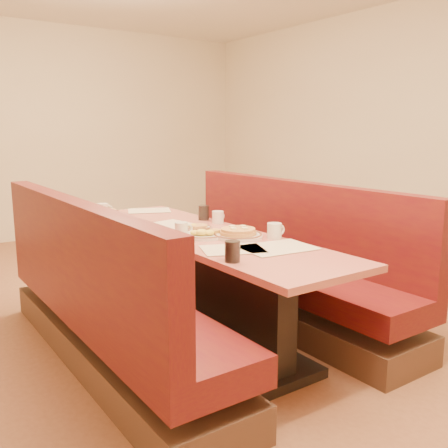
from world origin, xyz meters
TOP-DOWN VIEW (x-y plane):
  - ground at (0.00, 0.00)m, footprint 8.00×8.00m
  - room_envelope at (0.00, 0.00)m, footprint 6.04×8.04m
  - diner_table at (0.00, 0.00)m, footprint 0.70×2.50m
  - booth_left at (-0.73, 0.00)m, footprint 0.55×2.50m
  - booth_right at (0.73, 0.00)m, footprint 0.55×2.50m
  - placemat_near_left at (-0.12, -0.52)m, footprint 0.43×0.38m
  - placemat_near_right at (0.12, -0.64)m, footprint 0.46×0.36m
  - placemat_far_left at (-0.12, 0.35)m, footprint 0.50×0.41m
  - placemat_far_right at (0.12, 1.05)m, footprint 0.44×0.39m
  - pancake_plate at (0.11, -0.26)m, footprint 0.32×0.32m
  - eggs_plate at (-0.06, -0.11)m, footprint 0.31×0.31m
  - extra_plate_mid at (0.04, 0.13)m, footprint 0.20×0.20m
  - extra_plate_far at (-0.26, 1.10)m, footprint 0.24×0.24m
  - coffee_mug_a at (0.28, -0.42)m, footprint 0.13×0.09m
  - coffee_mug_b at (-0.17, -0.02)m, footprint 0.12×0.09m
  - coffee_mug_c at (0.28, 0.23)m, footprint 0.12×0.09m
  - coffee_mug_d at (-0.28, 1.10)m, footprint 0.12×0.09m
  - soda_tumbler_near at (-0.28, -0.73)m, footprint 0.08×0.08m
  - soda_tumbler_mid at (0.27, 0.41)m, footprint 0.08×0.08m

SIDE VIEW (x-z plane):
  - ground at x=0.00m, z-range 0.00..0.00m
  - booth_left at x=-0.73m, z-range -0.16..0.89m
  - booth_right at x=0.73m, z-range -0.16..0.89m
  - diner_table at x=0.00m, z-range 0.00..0.75m
  - placemat_near_left at x=-0.12m, z-range 0.75..0.76m
  - placemat_near_right at x=0.12m, z-range 0.75..0.76m
  - placemat_far_left at x=-0.12m, z-range 0.75..0.76m
  - placemat_far_right at x=0.12m, z-range 0.75..0.76m
  - extra_plate_mid at x=0.04m, z-range 0.74..0.78m
  - extra_plate_far at x=-0.26m, z-range 0.74..0.79m
  - eggs_plate at x=-0.06m, z-range 0.74..0.80m
  - pancake_plate at x=0.11m, z-range 0.74..0.81m
  - coffee_mug_c at x=0.28m, z-range 0.75..0.84m
  - coffee_mug_d at x=-0.28m, z-range 0.75..0.84m
  - coffee_mug_b at x=-0.17m, z-range 0.75..0.85m
  - coffee_mug_a at x=0.28m, z-range 0.75..0.85m
  - soda_tumbler_near at x=-0.28m, z-range 0.75..0.86m
  - soda_tumbler_mid at x=0.27m, z-range 0.75..0.86m
  - room_envelope at x=0.00m, z-range 0.52..3.34m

